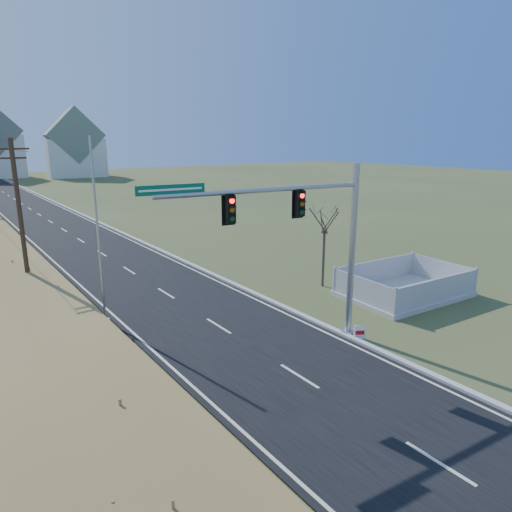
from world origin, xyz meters
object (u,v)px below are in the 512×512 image
(traffic_signal_mast, at_px, (319,239))
(bare_tree, at_px, (325,218))
(fence_enclosure, at_px, (404,290))
(flagpole, at_px, (100,252))
(open_sign, at_px, (360,332))

(traffic_signal_mast, bearing_deg, bare_tree, 49.45)
(fence_enclosure, bearing_deg, bare_tree, 126.00)
(traffic_signal_mast, xyz_separation_m, flagpole, (-6.89, 7.89, -1.17))
(flagpole, bearing_deg, traffic_signal_mast, -48.88)
(traffic_signal_mast, xyz_separation_m, open_sign, (1.91, -0.90, -4.44))
(fence_enclosure, bearing_deg, flagpole, 161.93)
(traffic_signal_mast, height_order, bare_tree, traffic_signal_mast)
(open_sign, distance_m, bare_tree, 8.85)
(traffic_signal_mast, xyz_separation_m, fence_enclosure, (8.66, 1.76, -4.49))
(fence_enclosure, relative_size, flagpole, 0.81)
(fence_enclosure, relative_size, bare_tree, 1.39)
(open_sign, bearing_deg, traffic_signal_mast, -177.38)
(flagpole, relative_size, bare_tree, 1.70)
(open_sign, height_order, bare_tree, bare_tree)
(traffic_signal_mast, relative_size, fence_enclosure, 1.34)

